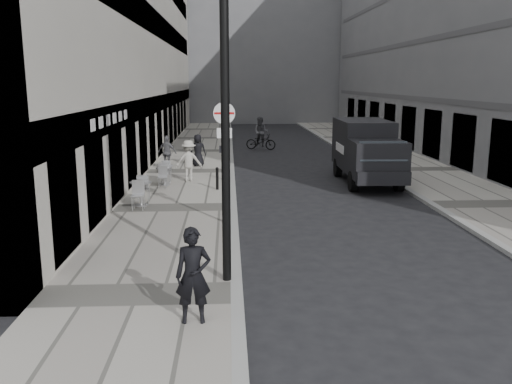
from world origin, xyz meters
TOP-DOWN VIEW (x-y plane):
  - ground at (0.00, 0.00)m, footprint 120.00×120.00m
  - sidewalk at (-2.00, 18.00)m, footprint 4.00×60.00m
  - far_sidewalk at (9.00, 18.00)m, footprint 4.00×60.00m
  - building_far at (1.50, 56.00)m, footprint 24.00×16.00m
  - walking_man at (-0.78, 1.37)m, footprint 0.65×0.44m
  - sign_post at (-0.26, 8.27)m, footprint 0.64×0.10m
  - lamppost at (-0.20, 3.42)m, footprint 0.32×0.32m
  - bollard_near at (-0.60, 13.37)m, footprint 0.11×0.11m
  - bollard_far at (-0.17, 15.30)m, footprint 0.13×0.13m
  - panel_van at (5.77, 15.19)m, footprint 2.24×5.70m
  - cyclist at (1.93, 26.92)m, footprint 2.06×1.27m
  - pedestrian_a at (-3.11, 18.55)m, footprint 1.03×0.69m
  - pedestrian_b at (-1.85, 15.34)m, footprint 1.13×0.65m
  - pedestrian_c at (-1.68, 19.45)m, footprint 0.81×0.55m
  - cafe_table_near at (-2.80, 14.83)m, footprint 0.69×1.56m
  - cafe_table_mid at (-3.17, 10.71)m, footprint 0.75×1.69m
  - cafe_table_far at (-2.80, 14.39)m, footprint 0.67×1.50m

SIDE VIEW (x-z plane):
  - ground at x=0.00m, z-range 0.00..0.00m
  - sidewalk at x=-2.00m, z-range 0.00..0.12m
  - far_sidewalk at x=9.00m, z-range 0.00..0.12m
  - bollard_near at x=-0.60m, z-range 0.12..0.95m
  - cafe_table_far at x=-2.80m, z-range 0.13..0.98m
  - cafe_table_near at x=-2.80m, z-range 0.13..1.01m
  - cafe_table_mid at x=-3.17m, z-range 0.13..1.09m
  - bollard_far at x=-0.17m, z-range 0.12..1.10m
  - cyclist at x=1.93m, z-range -0.23..1.87m
  - pedestrian_c at x=-1.68m, z-range 0.12..1.73m
  - pedestrian_a at x=-3.11m, z-range 0.12..1.75m
  - walking_man at x=-0.78m, z-range 0.12..1.85m
  - pedestrian_b at x=-1.85m, z-range 0.12..1.86m
  - panel_van at x=5.77m, z-range 0.17..2.82m
  - sign_post at x=-0.26m, z-range 0.64..4.36m
  - lamppost at x=-0.20m, z-range 0.52..7.66m
  - building_far at x=1.50m, z-range 0.00..22.00m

